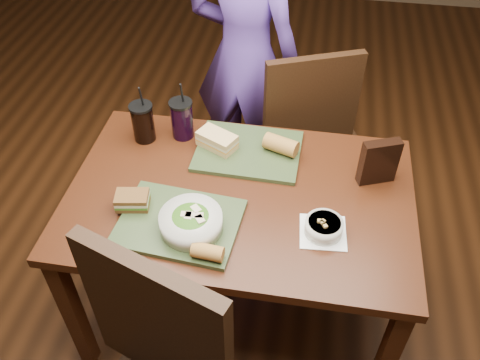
% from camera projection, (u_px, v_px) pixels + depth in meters
% --- Properties ---
extents(ground, '(6.00, 6.00, 0.00)m').
position_uv_depth(ground, '(240.00, 303.00, 2.43)').
color(ground, '#381C0B').
rests_on(ground, ground).
extents(dining_table, '(1.30, 0.85, 0.75)m').
position_uv_depth(dining_table, '(240.00, 210.00, 1.97)').
color(dining_table, '#3D1B0C').
rests_on(dining_table, ground).
extents(chair_far, '(0.57, 0.59, 1.02)m').
position_uv_depth(chair_far, '(309.00, 127.00, 2.50)').
color(chair_far, black).
rests_on(chair_far, ground).
extents(diner, '(0.63, 0.47, 1.56)m').
position_uv_depth(diner, '(245.00, 56.00, 2.58)').
color(diner, '#583695').
rests_on(diner, ground).
extents(tray_near, '(0.45, 0.35, 0.02)m').
position_uv_depth(tray_near, '(179.00, 223.00, 1.79)').
color(tray_near, '#2F3E20').
rests_on(tray_near, dining_table).
extents(tray_far, '(0.43, 0.33, 0.02)m').
position_uv_depth(tray_far, '(248.00, 151.00, 2.07)').
color(tray_far, '#2F3E20').
rests_on(tray_far, dining_table).
extents(salad_bowl, '(0.22, 0.22, 0.07)m').
position_uv_depth(salad_bowl, '(191.00, 221.00, 1.74)').
color(salad_bowl, silver).
rests_on(salad_bowl, tray_near).
extents(soup_bowl, '(0.17, 0.17, 0.07)m').
position_uv_depth(soup_bowl, '(324.00, 227.00, 1.75)').
color(soup_bowl, white).
rests_on(soup_bowl, dining_table).
extents(sandwich_near, '(0.13, 0.10, 0.06)m').
position_uv_depth(sandwich_near, '(132.00, 200.00, 1.82)').
color(sandwich_near, '#593819').
rests_on(sandwich_near, tray_near).
extents(sandwich_far, '(0.18, 0.15, 0.06)m').
position_uv_depth(sandwich_far, '(217.00, 140.00, 2.06)').
color(sandwich_far, tan).
rests_on(sandwich_far, tray_far).
extents(baguette_near, '(0.11, 0.06, 0.05)m').
position_uv_depth(baguette_near, '(208.00, 252.00, 1.65)').
color(baguette_near, '#AD7533').
rests_on(baguette_near, tray_near).
extents(baguette_far, '(0.15, 0.11, 0.07)m').
position_uv_depth(baguette_far, '(281.00, 145.00, 2.04)').
color(baguette_far, '#AD7533').
rests_on(baguette_far, tray_far).
extents(cup_cola, '(0.10, 0.10, 0.26)m').
position_uv_depth(cup_cola, '(143.00, 122.00, 2.09)').
color(cup_cola, black).
rests_on(cup_cola, dining_table).
extents(cup_berry, '(0.10, 0.10, 0.26)m').
position_uv_depth(cup_berry, '(182.00, 119.00, 2.10)').
color(cup_berry, black).
rests_on(cup_berry, dining_table).
extents(chip_bag, '(0.15, 0.09, 0.19)m').
position_uv_depth(chip_bag, '(379.00, 162.00, 1.90)').
color(chip_bag, black).
rests_on(chip_bag, dining_table).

